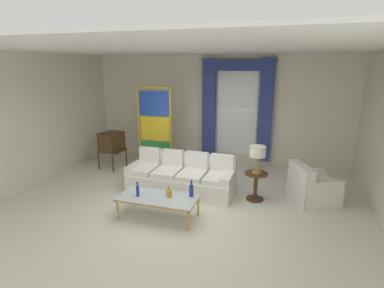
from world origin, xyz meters
TOP-DOWN VIEW (x-y plane):
  - ground_plane at (0.00, 0.00)m, footprint 16.00×16.00m
  - wall_rear at (0.00, 3.06)m, footprint 8.00×0.12m
  - wall_left at (-3.66, 0.60)m, footprint 0.12×7.00m
  - ceiling_slab at (0.00, 0.80)m, footprint 8.00×7.60m
  - curtained_window at (0.57, 2.89)m, footprint 2.00×0.17m
  - couch_white_long at (-0.27, 0.77)m, footprint 2.36×0.97m
  - coffee_table at (-0.28, -0.55)m, footprint 1.44×0.67m
  - bottle_blue_decanter at (0.29, -0.35)m, footprint 0.08×0.08m
  - bottle_crystal_tall at (-0.08, -0.50)m, footprint 0.10×0.10m
  - bottle_amber_squat at (-0.64, -0.64)m, footprint 0.06×0.06m
  - vintage_tv at (-2.56, 1.59)m, footprint 0.62×0.66m
  - armchair_white at (2.46, 1.00)m, footprint 1.07×1.06m
  - stained_glass_divider at (-1.42, 1.92)m, footprint 0.95×0.05m
  - peacock_figurine at (-0.89, 1.59)m, footprint 0.44×0.60m
  - round_side_table at (1.36, 0.73)m, footprint 0.48×0.48m
  - table_lamp_brass at (1.36, 0.73)m, footprint 0.32×0.32m

SIDE VIEW (x-z plane):
  - ground_plane at x=0.00m, z-range 0.00..0.00m
  - peacock_figurine at x=-0.89m, z-range -0.03..0.47m
  - armchair_white at x=2.46m, z-range -0.11..0.69m
  - couch_white_long at x=-0.27m, z-range -0.12..0.74m
  - round_side_table at x=1.36m, z-range 0.06..0.65m
  - coffee_table at x=-0.28m, z-range 0.17..0.58m
  - bottle_crystal_tall at x=-0.08m, z-range 0.38..0.60m
  - bottle_amber_squat at x=-0.64m, z-range 0.38..0.67m
  - bottle_blue_decanter at x=0.29m, z-range 0.38..0.69m
  - vintage_tv at x=-2.56m, z-range 0.06..1.40m
  - table_lamp_brass at x=1.36m, z-range 0.74..1.31m
  - stained_glass_divider at x=-1.42m, z-range -0.04..2.16m
  - wall_rear at x=0.00m, z-range 0.00..3.00m
  - wall_left at x=-3.66m, z-range 0.00..3.00m
  - curtained_window at x=0.57m, z-range 0.39..3.09m
  - ceiling_slab at x=0.00m, z-range 3.00..3.04m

